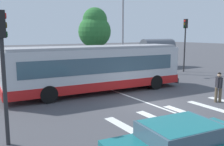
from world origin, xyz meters
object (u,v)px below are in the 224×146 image
object	(u,v)px
twin_arm_street_lamp	(123,17)
parked_car_white	(28,67)
parked_car_teal	(80,63)
pedestrian_crossing_street	(219,86)
traffic_light_far_corner	(185,37)
traffic_light_near_corner	(3,57)
city_transit_bus	(97,68)
bus_stop_shelter	(158,46)
background_tree_right	(95,28)
parked_car_blue	(55,65)
foreground_sedan	(182,142)
parked_car_black	(101,61)

from	to	relation	value
twin_arm_street_lamp	parked_car_white	bearing A→B (deg)	163.47
parked_car_teal	twin_arm_street_lamp	distance (m)	6.53
pedestrian_crossing_street	traffic_light_far_corner	world-z (taller)	traffic_light_far_corner
traffic_light_near_corner	traffic_light_far_corner	distance (m)	20.38
city_transit_bus	parked_car_white	size ratio (longest dim) A/B	2.62
traffic_light_far_corner	bus_stop_shelter	size ratio (longest dim) A/B	1.24
twin_arm_street_lamp	traffic_light_near_corner	bearing A→B (deg)	-136.85
traffic_light_near_corner	background_tree_right	bearing A→B (deg)	54.73
city_transit_bus	parked_car_blue	xyz separation A→B (m)	(0.35, 9.49, -0.82)
traffic_light_near_corner	twin_arm_street_lamp	world-z (taller)	twin_arm_street_lamp
foreground_sedan	parked_car_teal	distance (m)	20.12
background_tree_right	pedestrian_crossing_street	bearing A→B (deg)	-97.42
parked_car_black	bus_stop_shelter	size ratio (longest dim) A/B	1.08
parked_car_blue	traffic_light_far_corner	distance (m)	13.33
parked_car_blue	parked_car_teal	world-z (taller)	same
traffic_light_near_corner	parked_car_black	bearing A→B (deg)	51.37
foreground_sedan	parked_car_black	bearing A→B (deg)	66.95
city_transit_bus	parked_car_teal	bearing A→B (deg)	71.91
foreground_sedan	city_transit_bus	bearing A→B (deg)	75.62
parked_car_blue	bus_stop_shelter	world-z (taller)	bus_stop_shelter
traffic_light_near_corner	parked_car_white	bearing A→B (deg)	73.92
traffic_light_near_corner	background_tree_right	xyz separation A→B (m)	(13.70, 19.37, 1.43)
parked_car_teal	parked_car_blue	bearing A→B (deg)	-178.12
traffic_light_near_corner	twin_arm_street_lamp	xyz separation A→B (m)	(13.23, 12.40, 2.42)
parked_car_black	traffic_light_far_corner	distance (m)	9.39
parked_car_blue	traffic_light_near_corner	size ratio (longest dim) A/B	0.99
pedestrian_crossing_street	traffic_light_far_corner	distance (m)	11.97
background_tree_right	city_transit_bus	bearing A→B (deg)	-117.37
pedestrian_crossing_street	twin_arm_street_lamp	world-z (taller)	twin_arm_street_lamp
foreground_sedan	parked_car_white	bearing A→B (deg)	89.01
parked_car_white	parked_car_teal	size ratio (longest dim) A/B	1.01
parked_car_white	twin_arm_street_lamp	size ratio (longest dim) A/B	0.52
parked_car_teal	bus_stop_shelter	world-z (taller)	bus_stop_shelter
parked_car_blue	bus_stop_shelter	xyz separation A→B (m)	(11.75, -1.84, 1.65)
city_transit_bus	traffic_light_far_corner	distance (m)	12.48
foreground_sedan	parked_car_blue	size ratio (longest dim) A/B	1.02
background_tree_right	foreground_sedan	bearing A→B (deg)	-112.30
parked_car_teal	background_tree_right	size ratio (longest dim) A/B	0.64
foreground_sedan	parked_car_blue	bearing A→B (deg)	81.58
parked_car_white	parked_car_black	size ratio (longest dim) A/B	1.00
parked_car_black	twin_arm_street_lamp	distance (m)	5.77
pedestrian_crossing_street	traffic_light_near_corner	size ratio (longest dim) A/B	0.37
foreground_sedan	traffic_light_near_corner	distance (m)	6.30
bus_stop_shelter	twin_arm_street_lamp	distance (m)	6.24
parked_car_white	background_tree_right	world-z (taller)	background_tree_right
traffic_light_far_corner	twin_arm_street_lamp	size ratio (longest dim) A/B	0.59
city_transit_bus	pedestrian_crossing_street	bearing A→B (deg)	-51.61
parked_car_black	traffic_light_far_corner	size ratio (longest dim) A/B	0.87
parked_car_blue	background_tree_right	distance (m)	8.97
parked_car_white	twin_arm_street_lamp	distance (m)	10.43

